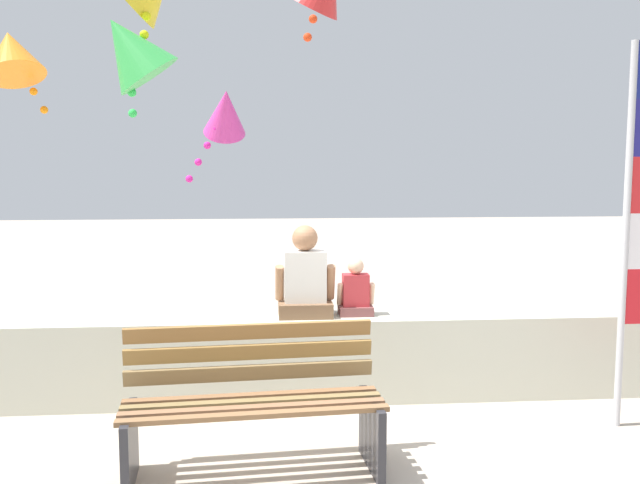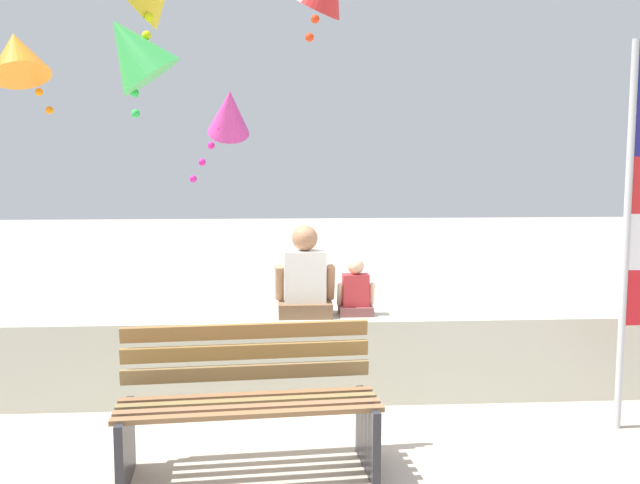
% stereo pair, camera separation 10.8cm
% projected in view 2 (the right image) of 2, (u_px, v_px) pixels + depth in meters
% --- Properties ---
extents(ground_plane, '(40.00, 40.00, 0.00)m').
position_uv_depth(ground_plane, '(316.00, 435.00, 4.86)').
color(ground_plane, '#B7A896').
extents(seawall_ledge, '(5.74, 0.59, 0.68)m').
position_uv_depth(seawall_ledge, '(310.00, 355.00, 5.67)').
color(seawall_ledge, beige).
rests_on(seawall_ledge, ground).
extents(park_bench, '(1.64, 0.73, 0.88)m').
position_uv_depth(park_bench, '(249.00, 406.00, 4.26)').
color(park_bench, olive).
rests_on(park_bench, ground).
extents(person_adult, '(0.48, 0.35, 0.74)m').
position_uv_depth(person_adult, '(305.00, 281.00, 5.57)').
color(person_adult, brown).
rests_on(person_adult, seawall_ledge).
extents(person_child, '(0.31, 0.22, 0.47)m').
position_uv_depth(person_child, '(356.00, 293.00, 5.61)').
color(person_child, brown).
rests_on(person_child, seawall_ledge).
extents(kite_green, '(0.91, 0.73, 0.99)m').
position_uv_depth(kite_green, '(133.00, 49.00, 6.05)').
color(kite_green, green).
extents(kite_orange, '(0.92, 0.94, 0.91)m').
position_uv_depth(kite_orange, '(17.00, 55.00, 6.93)').
color(kite_orange, orange).
extents(kite_magenta, '(0.71, 0.73, 1.10)m').
position_uv_depth(kite_magenta, '(229.00, 113.00, 7.46)').
color(kite_magenta, '#DB3D9E').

